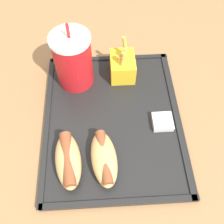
% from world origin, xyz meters
% --- Properties ---
extents(ground_plane, '(8.00, 8.00, 0.00)m').
position_xyz_m(ground_plane, '(0.00, 0.00, 0.00)').
color(ground_plane, gray).
extents(dining_table, '(1.48, 1.10, 0.72)m').
position_xyz_m(dining_table, '(0.00, 0.00, 0.36)').
color(dining_table, olive).
rests_on(dining_table, ground_plane).
extents(food_tray, '(0.40, 0.32, 0.01)m').
position_xyz_m(food_tray, '(0.02, 0.00, 0.72)').
color(food_tray, black).
rests_on(food_tray, dining_table).
extents(soda_cup, '(0.09, 0.09, 0.18)m').
position_xyz_m(soda_cup, '(0.14, 0.09, 0.80)').
color(soda_cup, red).
rests_on(soda_cup, food_tray).
extents(hot_dog_far, '(0.13, 0.07, 0.04)m').
position_xyz_m(hot_dog_far, '(-0.09, 0.10, 0.75)').
color(hot_dog_far, tan).
rests_on(hot_dog_far, food_tray).
extents(hot_dog_near, '(0.13, 0.07, 0.04)m').
position_xyz_m(hot_dog_near, '(-0.09, 0.03, 0.75)').
color(hot_dog_near, tan).
rests_on(hot_dog_near, food_tray).
extents(fries_carton, '(0.08, 0.06, 0.12)m').
position_xyz_m(fries_carton, '(0.16, -0.03, 0.76)').
color(fries_carton, gold).
rests_on(fries_carton, food_tray).
extents(sauce_cup_mayo, '(0.05, 0.05, 0.02)m').
position_xyz_m(sauce_cup_mayo, '(0.00, -0.11, 0.73)').
color(sauce_cup_mayo, silver).
rests_on(sauce_cup_mayo, food_tray).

